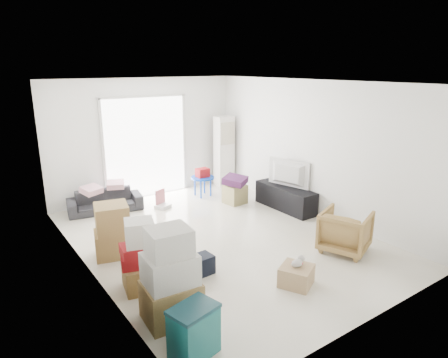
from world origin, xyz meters
TOP-DOWN VIEW (x-y plane):
  - room_shell at (0.00, 0.00)m, footprint 4.98×6.48m
  - sliding_door at (0.00, 2.98)m, footprint 2.10×0.04m
  - ac_tower at (1.95, 2.65)m, footprint 0.45×0.30m
  - tv_console at (2.00, 0.44)m, footprint 0.44×1.47m
  - television at (2.00, 0.44)m, footprint 0.78×1.08m
  - sofa at (-1.20, 2.50)m, footprint 1.56×0.71m
  - pillow_left at (-1.47, 2.45)m, footprint 0.52×0.48m
  - pillow_right at (-0.93, 2.55)m, footprint 0.40×0.36m
  - armchair at (1.41, -1.59)m, footprint 0.91×0.94m
  - storage_bins at (-1.90, -2.30)m, footprint 0.57×0.45m
  - box_stack_a at (-1.80, -1.61)m, footprint 0.69×0.59m
  - box_stack_b at (-1.80, -0.75)m, footprint 0.61×0.58m
  - box_stack_c at (-1.77, 0.42)m, footprint 0.68×0.61m
  - loose_box at (-1.48, 0.47)m, footprint 0.46×0.46m
  - duffel_bag at (-0.98, -0.88)m, footprint 0.45×0.29m
  - ottoman at (1.33, 1.35)m, footprint 0.45×0.45m
  - blanket at (1.33, 1.35)m, footprint 0.63×0.63m
  - kids_table at (1.02, 2.19)m, footprint 0.54×0.54m
  - toy_walker at (-0.13, 2.02)m, footprint 0.36×0.35m
  - wood_crate at (-0.01, -1.91)m, footprint 0.56×0.56m
  - plush_bunny at (0.02, -1.90)m, footprint 0.25×0.14m

SIDE VIEW (x-z plane):
  - toy_walker at x=-0.13m, z-range -0.09..0.30m
  - wood_crate at x=-0.01m, z-range 0.00..0.28m
  - duffel_bag at x=-0.98m, z-range 0.00..0.28m
  - loose_box at x=-1.48m, z-range 0.00..0.38m
  - ottoman at x=1.33m, z-range 0.00..0.42m
  - tv_console at x=2.00m, z-range 0.00..0.49m
  - storage_bins at x=-1.90m, z-range 0.00..0.58m
  - sofa at x=-1.20m, z-range 0.00..0.59m
  - plush_bunny at x=0.02m, z-range 0.27..0.40m
  - armchair at x=1.41m, z-range 0.00..0.76m
  - box_stack_c at x=-1.77m, z-range -0.01..0.85m
  - box_stack_b at x=-1.80m, z-range -0.07..0.93m
  - kids_table at x=1.02m, z-range 0.14..0.81m
  - blanket at x=1.33m, z-range 0.42..0.56m
  - box_stack_a at x=-1.80m, z-range -0.06..1.12m
  - television at x=2.00m, z-range 0.49..0.62m
  - pillow_right at x=-0.93m, z-range 0.59..0.70m
  - pillow_left at x=-1.47m, z-range 0.59..0.72m
  - ac_tower at x=1.95m, z-range 0.00..1.75m
  - sliding_door at x=0.00m, z-range 0.08..2.41m
  - room_shell at x=0.00m, z-range -0.24..2.94m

